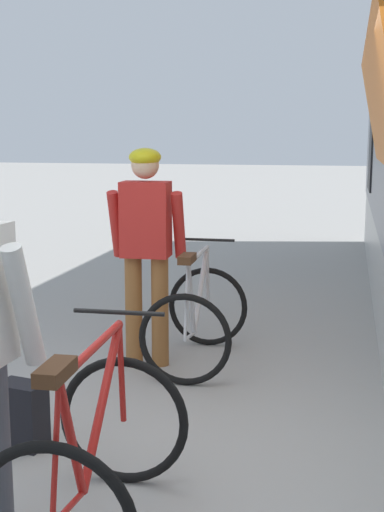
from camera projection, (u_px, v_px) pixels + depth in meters
The scene contains 5 objects.
ground_plane at pixel (151, 486), 3.68m from camera, with size 80.00×80.00×0.00m, color #A09E99.
cyclist_far_in_red at pixel (146, 237), 5.48m from camera, with size 0.62×0.33×1.76m.
bicycle_near_red at pixel (93, 456), 3.16m from camera, with size 0.76×1.10×0.99m.
bicycle_far_silver at pixel (197, 316), 5.59m from camera, with size 0.74×1.09×0.99m.
backpack_on_platform at pixel (22, 415), 4.13m from camera, with size 0.28×0.18×0.40m, color black.
Camera 1 is at (0.97, -3.28, 1.86)m, focal length 48.12 mm.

